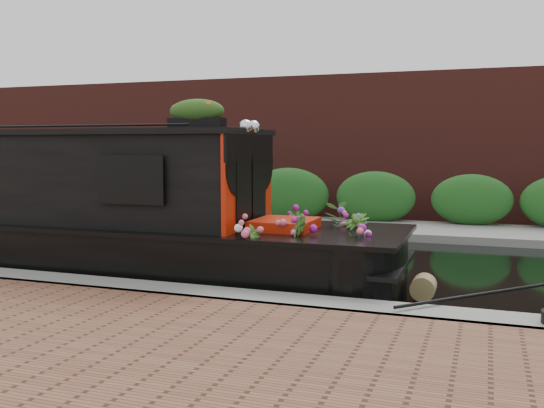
% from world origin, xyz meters
% --- Properties ---
extents(ground, '(80.00, 80.00, 0.00)m').
position_xyz_m(ground, '(0.00, 0.00, 0.00)').
color(ground, black).
rests_on(ground, ground).
extents(near_bank_coping, '(40.00, 0.60, 0.50)m').
position_xyz_m(near_bank_coping, '(0.00, -3.30, 0.00)').
color(near_bank_coping, gray).
rests_on(near_bank_coping, ground).
extents(far_bank_path, '(40.00, 2.40, 0.34)m').
position_xyz_m(far_bank_path, '(0.00, 4.20, 0.00)').
color(far_bank_path, gray).
rests_on(far_bank_path, ground).
extents(far_hedge, '(40.00, 1.10, 2.80)m').
position_xyz_m(far_hedge, '(0.00, 5.10, 0.00)').
color(far_hedge, '#20561D').
rests_on(far_hedge, ground).
extents(far_brick_wall, '(40.00, 1.00, 8.00)m').
position_xyz_m(far_brick_wall, '(0.00, 7.20, 0.00)').
color(far_brick_wall, '#5B241E').
rests_on(far_brick_wall, ground).
extents(narrowboat, '(12.52, 2.31, 2.95)m').
position_xyz_m(narrowboat, '(-2.60, -1.79, 0.87)').
color(narrowboat, black).
rests_on(narrowboat, ground).
extents(rope_fender, '(0.32, 0.36, 0.32)m').
position_xyz_m(rope_fender, '(4.17, -1.79, 0.16)').
color(rope_fender, olive).
rests_on(rope_fender, ground).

